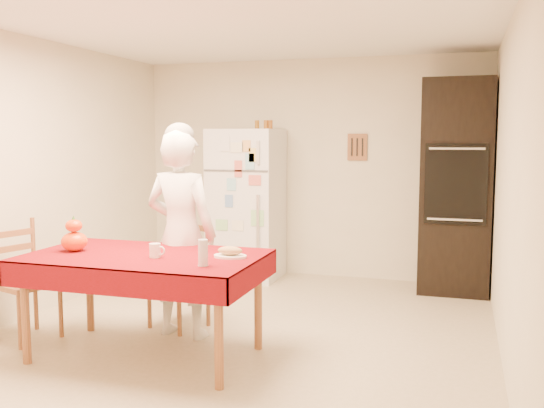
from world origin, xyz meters
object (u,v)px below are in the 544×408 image
at_px(refrigerator, 247,204).
at_px(dining_table, 145,264).
at_px(wine_glass, 203,253).
at_px(pumpkin_lower, 74,241).
at_px(chair_left, 22,276).
at_px(seated_woman, 181,234).
at_px(bread_plate, 230,256).
at_px(chair_far, 184,267).
at_px(coffee_mug, 155,250).
at_px(oven_cabinet, 456,187).

relative_size(refrigerator, dining_table, 1.00).
height_order(dining_table, wine_glass, wine_glass).
relative_size(pumpkin_lower, wine_glass, 1.10).
height_order(chair_left, seated_woman, seated_woman).
xyz_separation_m(dining_table, bread_plate, (0.64, 0.08, 0.08)).
distance_m(wine_glass, bread_plate, 0.33).
xyz_separation_m(seated_woman, wine_glass, (0.52, -0.74, 0.02)).
height_order(dining_table, bread_plate, bread_plate).
bearing_deg(chair_left, pumpkin_lower, -83.00).
relative_size(chair_left, wine_glass, 5.40).
relative_size(refrigerator, chair_far, 1.79).
bearing_deg(chair_left, coffee_mug, -78.83).
height_order(chair_far, coffee_mug, chair_far).
height_order(refrigerator, seated_woman, refrigerator).
xyz_separation_m(oven_cabinet, chair_left, (-3.28, -2.58, -0.59)).
bearing_deg(dining_table, wine_glass, -22.29).
bearing_deg(dining_table, chair_far, 94.20).
xyz_separation_m(pumpkin_lower, wine_glass, (1.13, -0.19, 0.02)).
relative_size(dining_table, coffee_mug, 17.00).
relative_size(dining_table, bread_plate, 7.08).
distance_m(pumpkin_lower, wine_glass, 1.15).
height_order(dining_table, chair_left, chair_left).
relative_size(seated_woman, bread_plate, 6.94).
bearing_deg(wine_glass, dining_table, 157.71).
xyz_separation_m(chair_far, bread_plate, (0.69, -0.68, 0.26)).
bearing_deg(bread_plate, chair_left, -179.86).
height_order(refrigerator, pumpkin_lower, refrigerator).
xyz_separation_m(chair_left, bread_plate, (1.78, 0.00, 0.26)).
bearing_deg(seated_woman, refrigerator, -80.44).
relative_size(oven_cabinet, chair_far, 2.32).
height_order(chair_far, pumpkin_lower, chair_far).
height_order(oven_cabinet, seated_woman, oven_cabinet).
bearing_deg(oven_cabinet, coffee_mug, -126.21).
bearing_deg(chair_left, refrigerator, -3.53).
bearing_deg(coffee_mug, oven_cabinet, 53.79).
bearing_deg(oven_cabinet, dining_table, -128.71).
relative_size(coffee_mug, bread_plate, 0.42).
relative_size(dining_table, chair_far, 1.79).
height_order(oven_cabinet, bread_plate, oven_cabinet).
bearing_deg(wine_glass, coffee_mug, 160.46).
xyz_separation_m(chair_far, seated_woman, (0.10, -0.25, 0.33)).
bearing_deg(chair_left, oven_cabinet, -33.81).
height_order(refrigerator, dining_table, refrigerator).
height_order(seated_woman, pumpkin_lower, seated_woman).
xyz_separation_m(oven_cabinet, seated_woman, (-2.08, -2.15, -0.27)).
distance_m(chair_left, pumpkin_lower, 0.68).
distance_m(refrigerator, oven_cabinet, 2.29).
xyz_separation_m(refrigerator, seated_woman, (0.20, -2.10, -0.02)).
bearing_deg(chair_far, chair_left, -128.17).
bearing_deg(seated_woman, bread_plate, 148.02).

